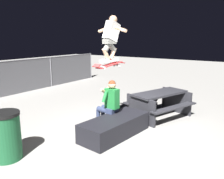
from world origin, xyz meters
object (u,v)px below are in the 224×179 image
object	(u,v)px
person_sitting_on_ledge	(109,102)
picnic_table_back	(160,100)
trash_bin	(6,136)
ledge_box_main	(115,127)
skateboard	(109,65)
skater_airborne	(111,37)
kicker_ramp	(138,108)

from	to	relation	value
person_sitting_on_ledge	picnic_table_back	world-z (taller)	person_sitting_on_ledge
picnic_table_back	trash_bin	size ratio (longest dim) A/B	2.16
ledge_box_main	skateboard	bearing A→B (deg)	48.43
person_sitting_on_ledge	skateboard	xyz separation A→B (m)	(0.05, 0.01, 0.95)
ledge_box_main	person_sitting_on_ledge	distance (m)	0.70
skater_airborne	picnic_table_back	bearing A→B (deg)	-26.63
ledge_box_main	skater_airborne	xyz separation A→B (m)	(0.42, 0.40, 2.11)
ledge_box_main	person_sitting_on_ledge	size ratio (longest dim) A/B	1.44
skateboard	trash_bin	bearing A→B (deg)	163.99
ledge_box_main	skateboard	world-z (taller)	skateboard
skater_airborne	trash_bin	xyz separation A→B (m)	(-2.52, 0.71, -1.86)
skater_airborne	kicker_ramp	bearing A→B (deg)	2.84
person_sitting_on_ledge	skateboard	bearing A→B (deg)	15.91
skater_airborne	kicker_ramp	distance (m)	2.83
picnic_table_back	skater_airborne	bearing A→B (deg)	153.37
trash_bin	ledge_box_main	bearing A→B (deg)	-28.02
picnic_table_back	trash_bin	world-z (taller)	trash_bin
person_sitting_on_ledge	ledge_box_main	bearing A→B (deg)	-128.72
picnic_table_back	trash_bin	distance (m)	4.23
skater_airborne	picnic_table_back	xyz separation A→B (m)	(1.46, -0.73, -1.84)
skateboard	picnic_table_back	xyz separation A→B (m)	(1.52, -0.74, -1.15)
person_sitting_on_ledge	trash_bin	size ratio (longest dim) A/B	1.35
skater_airborne	picnic_table_back	world-z (taller)	skater_airborne
person_sitting_on_ledge	kicker_ramp	distance (m)	1.91
ledge_box_main	person_sitting_on_ledge	world-z (taller)	person_sitting_on_ledge
skateboard	skater_airborne	size ratio (longest dim) A/B	0.92
skater_airborne	kicker_ramp	size ratio (longest dim) A/B	0.83
kicker_ramp	skater_airborne	bearing A→B (deg)	-177.16
kicker_ramp	picnic_table_back	world-z (taller)	picnic_table_back
skateboard	skater_airborne	bearing A→B (deg)	-6.65
ledge_box_main	kicker_ramp	distance (m)	2.17
person_sitting_on_ledge	picnic_table_back	bearing A→B (deg)	-24.93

